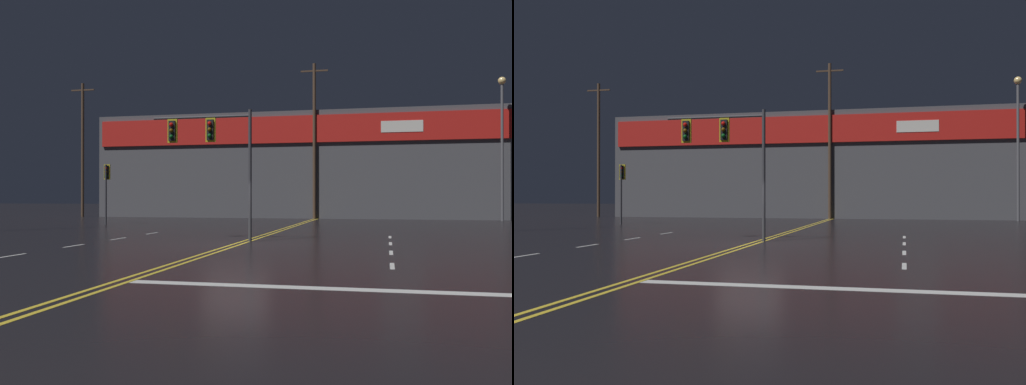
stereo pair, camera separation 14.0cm
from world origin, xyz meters
The scene contains 7 objects.
ground_plane centered at (0.00, 0.00, 0.00)m, with size 200.00×200.00×0.00m, color black.
road_markings centered at (1.25, -2.06, 0.00)m, with size 17.00×60.00×0.01m.
traffic_signal_median centered at (-1.54, 1.56, 4.08)m, with size 4.24×0.36×5.36m.
traffic_signal_corner_northwest centered at (-12.20, 13.06, 2.87)m, with size 0.42×0.36×3.90m.
streetlight_near_right centered at (13.84, 23.86, 6.65)m, with size 0.56×0.56×10.59m.
building_backdrop centered at (0.00, 30.14, 4.43)m, with size 38.52×10.23×8.83m.
utility_pole_row centered at (-0.82, 24.90, 6.00)m, with size 44.35×0.26×12.53m.
Camera 2 is at (5.72, -20.83, 1.86)m, focal length 40.00 mm.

